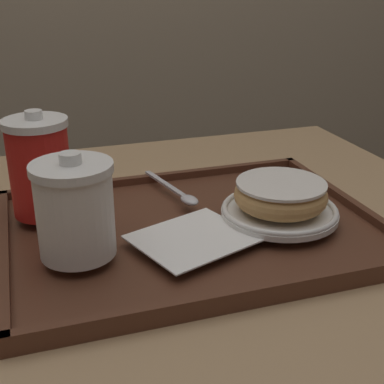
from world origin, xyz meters
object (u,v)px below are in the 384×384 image
(coffee_cup_front, at_px, (75,209))
(coffee_cup_rear, at_px, (40,166))
(spoon, at_px, (180,195))
(donut_chocolate_glazed, at_px, (281,194))

(coffee_cup_front, bearing_deg, coffee_cup_rear, 103.10)
(spoon, bearing_deg, donut_chocolate_glazed, 34.05)
(coffee_cup_front, relative_size, spoon, 0.78)
(donut_chocolate_glazed, bearing_deg, spoon, 137.30)
(coffee_cup_rear, distance_m, spoon, 0.21)
(donut_chocolate_glazed, bearing_deg, coffee_cup_rear, 159.80)
(coffee_cup_rear, bearing_deg, donut_chocolate_glazed, -20.20)
(coffee_cup_front, xyz_separation_m, coffee_cup_rear, (-0.03, 0.13, 0.01))
(donut_chocolate_glazed, xyz_separation_m, spoon, (-0.11, 0.10, -0.03))
(coffee_cup_rear, bearing_deg, coffee_cup_front, -76.90)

